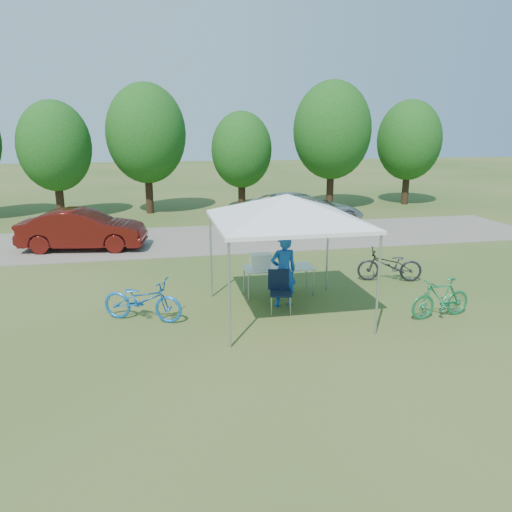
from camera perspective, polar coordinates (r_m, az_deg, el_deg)
The scene contains 14 objects.
ground at distance 11.43m, azimuth 3.37°, elevation -6.60°, with size 100.00×100.00×0.00m, color #2D5119.
gravel_strip at distance 18.95m, azimuth -2.86°, elevation 2.09°, with size 24.00×5.00×0.02m, color gray.
canopy at distance 10.76m, azimuth 3.58°, elevation 6.67°, with size 4.53×4.53×3.00m.
treeline at distance 24.46m, azimuth -5.91°, elevation 13.22°, with size 24.89×4.28×6.30m.
folding_table at distance 12.49m, azimuth 2.61°, elevation -1.46°, with size 1.74×0.73×0.72m.
folding_chair at distance 11.46m, azimuth 2.72°, elevation -3.57°, with size 0.57×0.59×0.95m.
cooler at distance 12.33m, azimuth 0.49°, elevation -0.57°, with size 0.50×0.34×0.36m.
ice_cream_cup at distance 12.52m, azimuth 4.30°, elevation -1.09°, with size 0.09×0.09×0.07m, color #CBE435.
cyclist at distance 11.66m, azimuth 3.15°, elevation -1.72°, with size 0.62×0.41×1.71m, color #164AB2.
bike_blue at distance 11.16m, azimuth -12.84°, elevation -4.90°, with size 0.63×1.81×0.95m, color #1464B7.
bike_green at distance 11.80m, azimuth 20.36°, elevation -4.54°, with size 0.42×1.49×0.90m, color #1A7646.
bike_dark at distance 14.09m, azimuth 15.04°, elevation -1.00°, with size 0.61×1.74×0.91m, color black.
minivan at distance 20.40m, azimuth 4.99°, elevation 5.14°, with size 2.49×5.39×1.50m, color beige.
sedan at distance 18.02m, azimuth -19.18°, elevation 2.88°, with size 1.45×4.17×1.37m, color #56120E.
Camera 1 is at (-2.80, -10.28, 4.16)m, focal length 35.00 mm.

